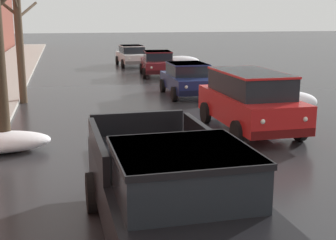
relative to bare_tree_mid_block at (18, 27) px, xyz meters
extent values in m
ellipsoid|color=white|center=(9.38, 10.80, -2.58)|extent=(2.71, 1.32, 0.82)
ellipsoid|color=white|center=(9.59, 10.97, -2.68)|extent=(0.77, 0.64, 0.64)
ellipsoid|color=white|center=(10.14, 10.91, -2.79)|extent=(0.49, 0.41, 0.41)
ellipsoid|color=white|center=(9.21, -4.53, -2.57)|extent=(2.41, 0.96, 0.85)
ellipsoid|color=white|center=(8.75, -4.46, -2.62)|extent=(0.90, 0.75, 0.75)
ellipsoid|color=white|center=(8.82, -4.56, -2.68)|extent=(0.76, 0.63, 0.63)
cylinder|color=#4C3D2D|center=(0.01, -0.01, -0.31)|extent=(0.30, 0.30, 5.37)
cylinder|color=#4C3D2D|center=(0.34, 0.57, 0.66)|extent=(0.77, 1.26, 0.71)
cube|color=black|center=(3.01, -12.83, -2.25)|extent=(2.03, 5.27, 0.76)
cube|color=black|center=(3.02, -13.57, -1.55)|extent=(1.74, 1.70, 0.64)
cube|color=black|center=(3.02, -13.57, -1.27)|extent=(1.78, 1.76, 0.08)
cube|color=black|center=(3.92, -11.77, -1.65)|extent=(0.14, 2.52, 0.44)
cube|color=black|center=(2.07, -11.80, -1.65)|extent=(0.14, 2.52, 0.44)
cube|color=black|center=(2.98, -10.26, -1.65)|extent=(1.85, 0.13, 0.44)
cylinder|color=black|center=(3.99, -11.25, -2.63)|extent=(0.23, 0.72, 0.72)
cylinder|color=black|center=(1.99, -11.27, -2.63)|extent=(0.23, 0.72, 0.72)
cube|color=red|center=(7.02, -6.43, -2.25)|extent=(1.87, 4.40, 0.80)
cube|color=black|center=(7.02, -6.39, -1.51)|extent=(1.60, 3.08, 0.68)
cube|color=red|center=(7.02, -6.39, -1.20)|extent=(1.64, 3.14, 0.06)
cube|color=#520B0B|center=(7.04, -8.57, -2.53)|extent=(1.79, 0.13, 0.22)
cube|color=#520B0B|center=(7.00, -4.29, -2.53)|extent=(1.79, 0.13, 0.22)
cylinder|color=black|center=(7.96, -7.78, -2.65)|extent=(0.19, 0.68, 0.68)
cylinder|color=black|center=(6.09, -7.80, -2.65)|extent=(0.19, 0.68, 0.68)
cylinder|color=black|center=(7.94, -5.06, -2.65)|extent=(0.19, 0.68, 0.68)
cylinder|color=black|center=(6.07, -5.08, -2.65)|extent=(0.19, 0.68, 0.68)
sphere|color=silver|center=(7.63, -8.60, -2.17)|extent=(0.14, 0.14, 0.14)
sphere|color=silver|center=(6.44, -8.61, -2.17)|extent=(0.14, 0.14, 0.14)
cube|color=navy|center=(6.95, 0.14, -2.39)|extent=(1.84, 3.85, 0.60)
cube|color=black|center=(6.96, 0.34, -1.83)|extent=(1.56, 2.02, 0.52)
cube|color=navy|center=(6.96, 0.34, -1.60)|extent=(1.60, 2.06, 0.06)
cube|color=black|center=(6.92, -1.72, -2.57)|extent=(1.74, 0.15, 0.22)
cube|color=black|center=(6.99, 2.01, -2.57)|extent=(1.74, 0.15, 0.22)
cylinder|color=black|center=(7.84, -1.06, -2.69)|extent=(0.19, 0.60, 0.60)
cylinder|color=black|center=(6.02, -1.02, -2.69)|extent=(0.19, 0.60, 0.60)
cylinder|color=black|center=(7.88, 1.31, -2.69)|extent=(0.19, 0.60, 0.60)
cylinder|color=black|center=(6.07, 1.35, -2.69)|extent=(0.19, 0.60, 0.60)
sphere|color=silver|center=(7.49, -1.76, -2.31)|extent=(0.14, 0.14, 0.14)
sphere|color=silver|center=(6.34, -1.74, -2.31)|extent=(0.14, 0.14, 0.14)
cube|color=maroon|center=(7.12, 7.37, -2.39)|extent=(2.14, 4.13, 0.60)
cube|color=black|center=(7.14, 7.57, -1.83)|extent=(1.71, 2.21, 0.52)
cube|color=maroon|center=(7.14, 7.57, -1.60)|extent=(1.75, 2.25, 0.06)
cube|color=black|center=(6.93, 5.44, -2.57)|extent=(1.73, 0.29, 0.22)
cube|color=black|center=(7.31, 9.30, -2.57)|extent=(1.73, 0.29, 0.22)
cylinder|color=black|center=(7.90, 6.05, -2.69)|extent=(0.24, 0.61, 0.60)
cylinder|color=black|center=(6.11, 6.23, -2.69)|extent=(0.24, 0.61, 0.60)
cylinder|color=black|center=(8.14, 8.51, -2.69)|extent=(0.24, 0.61, 0.60)
cylinder|color=black|center=(6.35, 8.68, -2.69)|extent=(0.24, 0.61, 0.60)
sphere|color=silver|center=(7.50, 5.36, -2.31)|extent=(0.14, 0.14, 0.14)
sphere|color=silver|center=(6.36, 5.47, -2.31)|extent=(0.14, 0.14, 0.14)
cube|color=silver|center=(6.47, 13.08, -2.39)|extent=(1.82, 4.35, 0.60)
cube|color=black|center=(6.47, 13.29, -1.83)|extent=(1.53, 2.27, 0.52)
cube|color=silver|center=(6.47, 13.29, -1.60)|extent=(1.57, 2.32, 0.06)
cube|color=slate|center=(6.52, 10.97, -2.57)|extent=(1.69, 0.16, 0.22)
cube|color=slate|center=(6.43, 15.18, -2.57)|extent=(1.69, 0.16, 0.22)
cylinder|color=black|center=(7.38, 11.76, -2.69)|extent=(0.19, 0.60, 0.60)
cylinder|color=black|center=(5.62, 11.72, -2.69)|extent=(0.19, 0.60, 0.60)
cylinder|color=black|center=(7.33, 14.43, -2.69)|extent=(0.19, 0.60, 0.60)
cylinder|color=black|center=(5.56, 14.39, -2.69)|extent=(0.19, 0.60, 0.60)
sphere|color=silver|center=(7.08, 10.95, -2.31)|extent=(0.14, 0.14, 0.14)
sphere|color=silver|center=(5.96, 10.93, -2.31)|extent=(0.14, 0.14, 0.14)
camera|label=1|loc=(1.57, -18.96, 0.41)|focal=48.73mm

